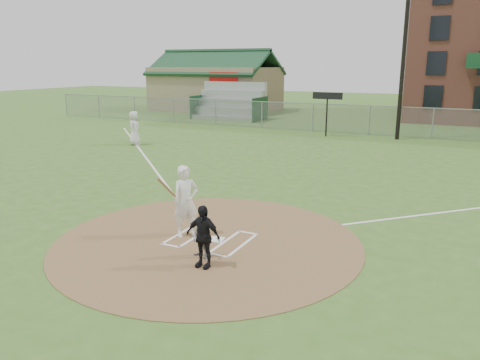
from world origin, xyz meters
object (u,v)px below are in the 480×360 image
at_px(umpire, 203,236).
at_px(batter_at_plate, 186,201).
at_px(catcher, 201,238).
at_px(ondeck_player, 134,128).
at_px(home_plate, 216,239).

bearing_deg(umpire, batter_at_plate, 133.48).
height_order(catcher, ondeck_player, ondeck_player).
relative_size(home_plate, batter_at_plate, 0.20).
bearing_deg(home_plate, catcher, -77.74).
xyz_separation_m(home_plate, batter_at_plate, (-0.92, -0.07, 1.00)).
bearing_deg(umpire, home_plate, 109.10).
relative_size(catcher, umpire, 0.70).
height_order(catcher, batter_at_plate, batter_at_plate).
bearing_deg(catcher, batter_at_plate, 150.40).
distance_m(home_plate, umpire, 1.90).
distance_m(umpire, ondeck_player, 18.32).
height_order(home_plate, catcher, catcher).
bearing_deg(ondeck_player, catcher, 174.60).
xyz_separation_m(catcher, umpire, (0.29, -0.42, 0.23)).
bearing_deg(ondeck_player, home_plate, 176.85).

